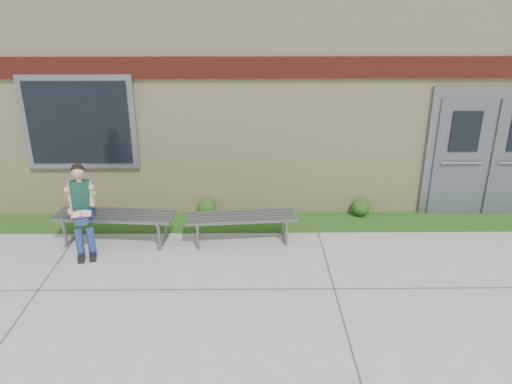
{
  "coord_description": "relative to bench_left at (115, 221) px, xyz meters",
  "views": [
    {
      "loc": [
        -0.12,
        -5.26,
        3.74
      ],
      "look_at": [
        -0.05,
        1.7,
        0.94
      ],
      "focal_mm": 35.0,
      "sensor_mm": 36.0,
      "label": 1
    }
  ],
  "objects": [
    {
      "name": "ground",
      "position": [
        2.28,
        -1.91,
        -0.38
      ],
      "size": [
        80.0,
        80.0,
        0.0
      ],
      "primitive_type": "plane",
      "color": "#9E9E99",
      "rests_on": "ground"
    },
    {
      "name": "grass_strip",
      "position": [
        2.28,
        0.69,
        -0.37
      ],
      "size": [
        16.0,
        0.8,
        0.02
      ],
      "primitive_type": "cube",
      "color": "#274B14",
      "rests_on": "ground"
    },
    {
      "name": "school_building",
      "position": [
        2.28,
        4.07,
        1.73
      ],
      "size": [
        16.2,
        6.22,
        4.2
      ],
      "color": "beige",
      "rests_on": "ground"
    },
    {
      "name": "bench_left",
      "position": [
        0.0,
        0.0,
        0.0
      ],
      "size": [
        1.91,
        0.68,
        0.49
      ],
      "rotation": [
        0.0,
        0.0,
        -0.09
      ],
      "color": "slate",
      "rests_on": "ground"
    },
    {
      "name": "bench_right",
      "position": [
        2.0,
        0.0,
        -0.03
      ],
      "size": [
        1.77,
        0.63,
        0.45
      ],
      "rotation": [
        0.0,
        0.0,
        0.09
      ],
      "color": "slate",
      "rests_on": "ground"
    },
    {
      "name": "girl",
      "position": [
        -0.42,
        -0.2,
        0.34
      ],
      "size": [
        0.52,
        0.81,
        1.34
      ],
      "rotation": [
        0.0,
        0.0,
        0.25
      ],
      "color": "navy",
      "rests_on": "ground"
    },
    {
      "name": "shrub_mid",
      "position": [
        1.37,
        0.94,
        -0.19
      ],
      "size": [
        0.32,
        0.32,
        0.32
      ],
      "primitive_type": "sphere",
      "color": "#274B14",
      "rests_on": "grass_strip"
    },
    {
      "name": "shrub_east",
      "position": [
        4.11,
        0.94,
        -0.19
      ],
      "size": [
        0.32,
        0.32,
        0.32
      ],
      "primitive_type": "sphere",
      "color": "#274B14",
      "rests_on": "grass_strip"
    }
  ]
}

